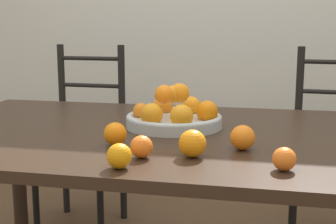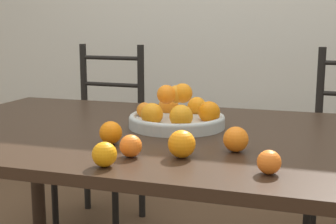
{
  "view_description": "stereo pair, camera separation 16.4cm",
  "coord_description": "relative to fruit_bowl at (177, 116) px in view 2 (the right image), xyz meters",
  "views": [
    {
      "loc": [
        0.35,
        -1.61,
        1.15
      ],
      "look_at": [
        0.01,
        -0.03,
        0.85
      ],
      "focal_mm": 50.0,
      "sensor_mm": 36.0,
      "label": 1
    },
    {
      "loc": [
        0.5,
        -1.56,
        1.15
      ],
      "look_at": [
        0.01,
        -0.03,
        0.85
      ],
      "focal_mm": 50.0,
      "sensor_mm": 36.0,
      "label": 2
    }
  ],
  "objects": [
    {
      "name": "orange_loose_5",
      "position": [
        -0.13,
        -0.31,
        -0.01
      ],
      "size": [
        0.07,
        0.07,
        0.07
      ],
      "color": "orange",
      "rests_on": "dining_table"
    },
    {
      "name": "orange_loose_3",
      "position": [
        -0.02,
        -0.43,
        -0.01
      ],
      "size": [
        0.07,
        0.07,
        0.07
      ],
      "color": "orange",
      "rests_on": "dining_table"
    },
    {
      "name": "orange_loose_4",
      "position": [
        0.39,
        -0.47,
        -0.01
      ],
      "size": [
        0.06,
        0.06,
        0.06
      ],
      "color": "orange",
      "rests_on": "dining_table"
    },
    {
      "name": "orange_loose_2",
      "position": [
        0.27,
        -0.28,
        -0.01
      ],
      "size": [
        0.08,
        0.08,
        0.08
      ],
      "color": "orange",
      "rests_on": "dining_table"
    },
    {
      "name": "dining_table",
      "position": [
        -0.01,
        -0.07,
        -0.13
      ],
      "size": [
        1.92,
        1.1,
        0.78
      ],
      "color": "black",
      "rests_on": "ground_plane"
    },
    {
      "name": "orange_loose_0",
      "position": [
        0.13,
        -0.39,
        -0.0
      ],
      "size": [
        0.08,
        0.08,
        0.08
      ],
      "color": "orange",
      "rests_on": "dining_table"
    },
    {
      "name": "orange_loose_1",
      "position": [
        -0.04,
        -0.54,
        -0.01
      ],
      "size": [
        0.07,
        0.07,
        0.07
      ],
      "color": "orange",
      "rests_on": "dining_table"
    },
    {
      "name": "wall_back",
      "position": [
        -0.01,
        1.5,
        0.48
      ],
      "size": [
        8.0,
        0.06,
        2.6
      ],
      "color": "beige",
      "rests_on": "ground_plane"
    },
    {
      "name": "chair_left",
      "position": [
        -0.68,
        0.76,
        -0.33
      ],
      "size": [
        0.44,
        0.42,
        1.05
      ],
      "rotation": [
        0.0,
        0.0,
        -0.04
      ],
      "color": "black",
      "rests_on": "ground_plane"
    },
    {
      "name": "fruit_bowl",
      "position": [
        0.0,
        0.0,
        0.0
      ],
      "size": [
        0.36,
        0.36,
        0.16
      ],
      "color": "#B2B7B2",
      "rests_on": "dining_table"
    }
  ]
}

